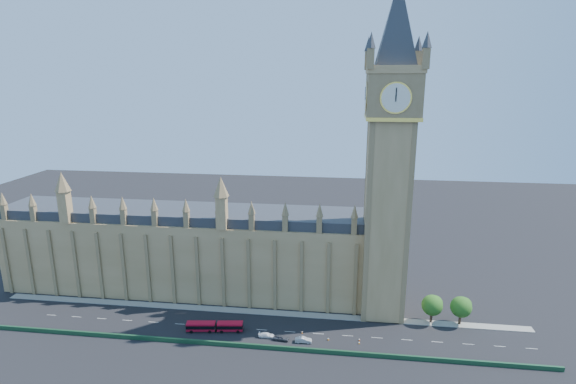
# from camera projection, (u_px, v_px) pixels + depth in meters

# --- Properties ---
(ground) EXTENTS (400.00, 400.00, 0.00)m
(ground) POSITION_uv_depth(u_px,v_px,m) (248.00, 329.00, 126.98)
(ground) COLOR black
(ground) RESTS_ON ground
(palace_westminster) EXTENTS (120.00, 20.00, 28.00)m
(palace_westminster) POSITION_uv_depth(u_px,v_px,m) (187.00, 250.00, 147.68)
(palace_westminster) COLOR #997B4A
(palace_westminster) RESTS_ON ground
(elizabeth_tower) EXTENTS (20.59, 20.59, 105.00)m
(elizabeth_tower) POSITION_uv_depth(u_px,v_px,m) (391.00, 132.00, 122.16)
(elizabeth_tower) COLOR #997B4A
(elizabeth_tower) RESTS_ON ground
(bridge_parapet) EXTENTS (160.00, 0.60, 1.20)m
(bridge_parapet) POSITION_uv_depth(u_px,v_px,m) (241.00, 345.00, 118.18)
(bridge_parapet) COLOR #1E4C2D
(bridge_parapet) RESTS_ON ground
(kerb_north) EXTENTS (160.00, 3.00, 0.16)m
(kerb_north) POSITION_uv_depth(u_px,v_px,m) (254.00, 312.00, 136.08)
(kerb_north) COLOR gray
(kerb_north) RESTS_ON ground
(tree_east_near) EXTENTS (6.00, 6.00, 8.50)m
(tree_east_near) POSITION_uv_depth(u_px,v_px,m) (433.00, 305.00, 128.90)
(tree_east_near) COLOR #382619
(tree_east_near) RESTS_ON ground
(tree_east_far) EXTENTS (6.00, 6.00, 8.50)m
(tree_east_far) POSITION_uv_depth(u_px,v_px,m) (462.00, 306.00, 127.93)
(tree_east_far) COLOR #382619
(tree_east_far) RESTS_ON ground
(red_bus) EXTENTS (15.91, 4.24, 2.68)m
(red_bus) POSITION_uv_depth(u_px,v_px,m) (215.00, 327.00, 125.48)
(red_bus) COLOR #B90C25
(red_bus) RESTS_ON ground
(car_grey) EXTENTS (4.41, 2.11, 1.45)m
(car_grey) POSITION_uv_depth(u_px,v_px,m) (281.00, 338.00, 121.27)
(car_grey) COLOR #414249
(car_grey) RESTS_ON ground
(car_silver) EXTENTS (4.55, 1.71, 1.48)m
(car_silver) POSITION_uv_depth(u_px,v_px,m) (303.00, 340.00, 120.29)
(car_silver) COLOR #A8ACB0
(car_silver) RESTS_ON ground
(car_white) EXTENTS (4.44, 1.87, 1.28)m
(car_white) POSITION_uv_depth(u_px,v_px,m) (267.00, 335.00, 122.66)
(car_white) COLOR white
(car_white) RESTS_ON ground
(cone_a) EXTENTS (0.48, 0.48, 0.70)m
(cone_a) POSITION_uv_depth(u_px,v_px,m) (302.00, 332.00, 124.66)
(cone_a) COLOR black
(cone_a) RESTS_ON ground
(cone_b) EXTENTS (0.53, 0.53, 0.65)m
(cone_b) POSITION_uv_depth(u_px,v_px,m) (359.00, 340.00, 121.14)
(cone_b) COLOR black
(cone_b) RESTS_ON ground
(cone_c) EXTENTS (0.49, 0.49, 0.68)m
(cone_c) POSITION_uv_depth(u_px,v_px,m) (359.00, 343.00, 119.72)
(cone_c) COLOR black
(cone_c) RESTS_ON ground
(cone_d) EXTENTS (0.58, 0.58, 0.73)m
(cone_d) POSITION_uv_depth(u_px,v_px,m) (328.00, 339.00, 121.43)
(cone_d) COLOR black
(cone_d) RESTS_ON ground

